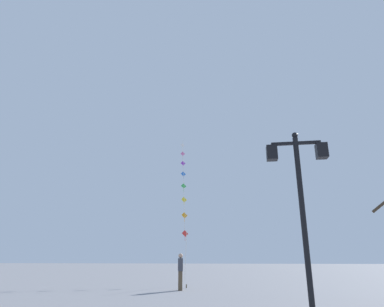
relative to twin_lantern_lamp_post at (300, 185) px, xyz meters
name	(u,v)px	position (x,y,z in m)	size (l,w,h in m)	color
ground_plane	(219,283)	(-3.04, 13.00, -3.30)	(160.00, 160.00, 0.00)	gray
twin_lantern_lamp_post	(300,185)	(0.00, 0.00, 0.00)	(1.57, 0.28, 4.75)	black
kite_train	(184,188)	(-5.81, 15.86, 3.32)	(2.58, 11.77, 12.24)	brown
kite_flyer	(180,271)	(-4.59, 8.08, -2.40)	(0.30, 0.62, 1.71)	brown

